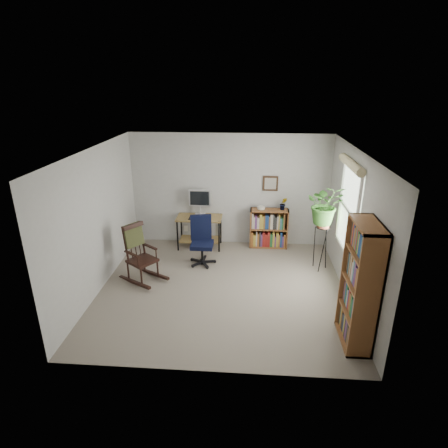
# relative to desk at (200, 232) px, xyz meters

# --- Properties ---
(floor) EXTENTS (4.20, 4.00, 0.00)m
(floor) POSITION_rel_desk_xyz_m (0.62, -1.70, -0.34)
(floor) COLOR gray
(floor) RESTS_ON ground
(ceiling) EXTENTS (4.20, 4.00, 0.00)m
(ceiling) POSITION_rel_desk_xyz_m (0.62, -1.70, 2.06)
(ceiling) COLOR silver
(ceiling) RESTS_ON ground
(wall_back) EXTENTS (4.20, 0.00, 2.40)m
(wall_back) POSITION_rel_desk_xyz_m (0.62, 0.30, 0.86)
(wall_back) COLOR #B4B3AF
(wall_back) RESTS_ON ground
(wall_front) EXTENTS (4.20, 0.00, 2.40)m
(wall_front) POSITION_rel_desk_xyz_m (0.62, -3.70, 0.86)
(wall_front) COLOR #B4B3AF
(wall_front) RESTS_ON ground
(wall_left) EXTENTS (0.00, 4.00, 2.40)m
(wall_left) POSITION_rel_desk_xyz_m (-1.48, -1.70, 0.86)
(wall_left) COLOR #B4B3AF
(wall_left) RESTS_ON ground
(wall_right) EXTENTS (0.00, 4.00, 2.40)m
(wall_right) POSITION_rel_desk_xyz_m (2.72, -1.70, 0.86)
(wall_right) COLOR #B4B3AF
(wall_right) RESTS_ON ground
(window) EXTENTS (0.12, 1.20, 1.50)m
(window) POSITION_rel_desk_xyz_m (2.68, -1.40, 1.06)
(window) COLOR white
(window) RESTS_ON wall_right
(desk) EXTENTS (0.95, 0.52, 0.69)m
(desk) POSITION_rel_desk_xyz_m (0.00, 0.00, 0.00)
(desk) COLOR olive
(desk) RESTS_ON floor
(monitor) EXTENTS (0.46, 0.16, 0.56)m
(monitor) POSITION_rel_desk_xyz_m (0.00, 0.14, 0.62)
(monitor) COLOR silver
(monitor) RESTS_ON desk
(keyboard) EXTENTS (0.40, 0.15, 0.02)m
(keyboard) POSITION_rel_desk_xyz_m (0.00, -0.12, 0.36)
(keyboard) COLOR black
(keyboard) RESTS_ON desk
(office_chair) EXTENTS (0.63, 0.63, 0.97)m
(office_chair) POSITION_rel_desk_xyz_m (0.16, -0.80, 0.14)
(office_chair) COLOR black
(office_chair) RESTS_ON floor
(rocking_chair) EXTENTS (1.06, 0.98, 1.06)m
(rocking_chair) POSITION_rel_desk_xyz_m (-0.82, -1.50, 0.19)
(rocking_chair) COLOR black
(rocking_chair) RESTS_ON floor
(low_bookshelf) EXTENTS (0.81, 0.27, 0.85)m
(low_bookshelf) POSITION_rel_desk_xyz_m (1.48, 0.12, 0.08)
(low_bookshelf) COLOR brown
(low_bookshelf) RESTS_ON floor
(tall_bookshelf) EXTENTS (0.33, 0.77, 1.75)m
(tall_bookshelf) POSITION_rel_desk_xyz_m (2.54, -2.95, 0.53)
(tall_bookshelf) COLOR brown
(tall_bookshelf) RESTS_ON floor
(plant_stand) EXTENTS (0.30, 0.30, 1.00)m
(plant_stand) POSITION_rel_desk_xyz_m (2.42, -0.83, 0.16)
(plant_stand) COLOR black
(plant_stand) RESTS_ON floor
(spider_plant) EXTENTS (1.69, 1.88, 1.46)m
(spider_plant) POSITION_rel_desk_xyz_m (2.42, -0.83, 1.32)
(spider_plant) COLOR #326824
(spider_plant) RESTS_ON plant_stand
(potted_plant_small) EXTENTS (0.13, 0.24, 0.11)m
(potted_plant_small) POSITION_rel_desk_xyz_m (1.76, 0.13, 0.56)
(potted_plant_small) COLOR #326824
(potted_plant_small) RESTS_ON low_bookshelf
(framed_picture) EXTENTS (0.32, 0.04, 0.32)m
(framed_picture) POSITION_rel_desk_xyz_m (1.48, 0.27, 1.03)
(framed_picture) COLOR black
(framed_picture) RESTS_ON wall_back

